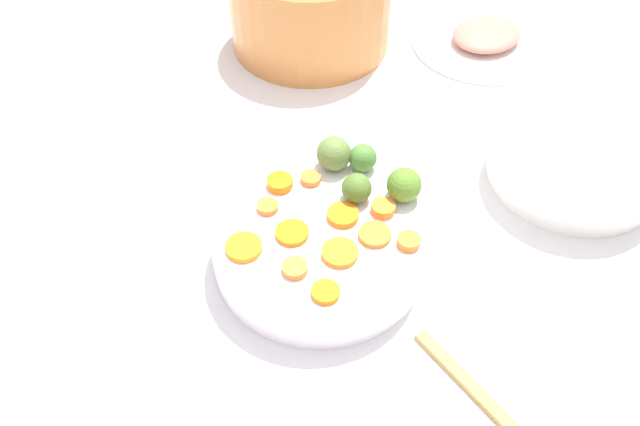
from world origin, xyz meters
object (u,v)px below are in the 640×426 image
metal_pot (310,2)px  casserole_dish (581,147)px  serving_bowl_carrots (320,240)px  ham_plate (483,40)px

metal_pot → casserole_dish: 0.48m
metal_pot → casserole_dish: bearing=-89.5°
casserole_dish → serving_bowl_carrots: bearing=155.7°
serving_bowl_carrots → metal_pot: metal_pot is taller
serving_bowl_carrots → casserole_dish: casserole_dish is taller
serving_bowl_carrots → casserole_dish: bearing=-24.3°
serving_bowl_carrots → metal_pot: (0.33, 0.33, 0.04)m
serving_bowl_carrots → ham_plate: bearing=12.2°
metal_pot → casserole_dish: metal_pot is taller
casserole_dish → ham_plate: bearing=54.6°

